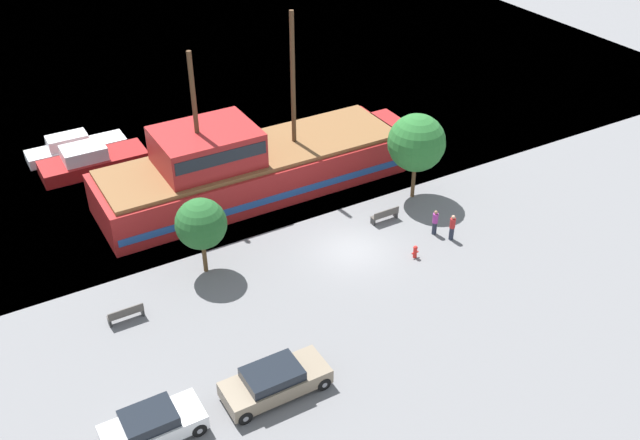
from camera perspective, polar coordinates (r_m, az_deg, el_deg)
The scene contains 14 objects.
ground_plane at distance 40.03m, azimuth 2.61°, elevation -2.43°, with size 160.00×160.00×0.00m, color slate.
water_surface at distance 77.00m, azimuth -15.69°, elevation 14.51°, with size 80.00×80.00×0.00m, color #33566B.
pirate_ship at distance 44.70m, azimuth -5.76°, elevation 4.27°, with size 20.86×5.79×11.06m.
moored_boat_dockside at distance 52.26m, azimuth -19.06°, elevation 5.55°, with size 6.65×1.85×1.53m.
moored_boat_outer at distance 49.82m, azimuth -17.80°, elevation 4.55°, with size 6.88×2.59×1.81m.
parked_car_curb_front at distance 31.53m, azimuth -3.62°, elevation -12.72°, with size 4.70×1.97×1.42m.
parked_car_curb_mid at distance 30.63m, azimuth -13.26°, elevation -15.69°, with size 4.11×1.89×1.40m.
fire_hydrant at distance 39.56m, azimuth 7.62°, elevation -2.49°, with size 0.42×0.25×0.76m.
bench_promenade_east at distance 36.34m, azimuth -15.27°, elevation -7.25°, with size 1.76×0.45×0.85m.
bench_promenade_west at distance 42.36m, azimuth 5.23°, elevation 0.41°, with size 1.74×0.45×0.85m.
pedestrian_walking_near at distance 41.43m, azimuth 9.18°, elevation -0.17°, with size 0.32×0.32×1.57m.
pedestrian_walking_far at distance 41.11m, azimuth 10.53°, elevation -0.58°, with size 0.32×0.32×1.62m.
tree_row_east at distance 37.23m, azimuth -9.50°, elevation -0.32°, with size 2.72×2.72×4.39m.
tree_row_mideast at distance 43.35m, azimuth 7.73°, elevation 6.14°, with size 3.52×3.52×5.54m.
Camera 1 is at (-17.77, -27.17, 23.42)m, focal length 40.00 mm.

